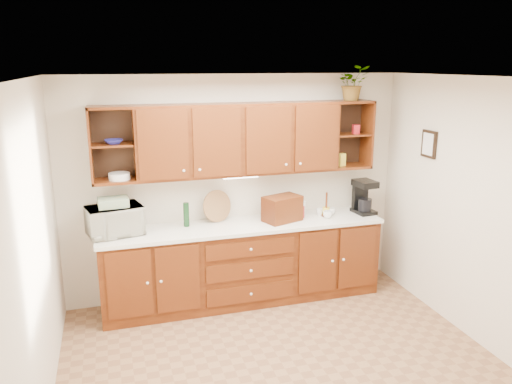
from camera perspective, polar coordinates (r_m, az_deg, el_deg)
floor at (r=4.85m, az=3.32°, el=-19.51°), size 4.00×4.00×0.00m
ceiling at (r=4.03m, az=3.87°, el=12.87°), size 4.00×4.00×0.00m
back_wall at (r=5.87m, az=-2.28°, el=0.57°), size 4.00×0.00×4.00m
left_wall at (r=4.07m, az=-24.12°, el=-7.12°), size 0.00×3.50×3.50m
right_wall at (r=5.27m, az=24.48°, el=-2.38°), size 0.00×3.50×3.50m
base_cabinets at (r=5.86m, az=-1.46°, el=-8.20°), size 3.20×0.60×0.90m
countertop at (r=5.69m, az=-1.47°, el=-3.87°), size 3.24×0.64×0.04m
upper_cabinets at (r=5.60m, az=-1.83°, el=6.09°), size 3.20×0.33×0.80m
undercabinet_light at (r=5.63m, az=-1.75°, el=1.75°), size 0.40×0.05×0.02m
framed_picture at (r=5.83m, az=19.17°, el=5.20°), size 0.03×0.24×0.30m
wicker_basket at (r=5.47m, az=-17.03°, el=-4.25°), size 0.27×0.27×0.15m
microwave at (r=5.50m, az=-15.86°, el=-3.15°), size 0.63×0.50×0.31m
towel_stack at (r=5.45m, az=-16.00°, el=-1.13°), size 0.32×0.25×0.09m
wine_bottle at (r=5.62m, az=-7.97°, el=-2.58°), size 0.08×0.08×0.27m
woven_tray at (r=5.80m, az=-4.44°, el=-3.26°), size 0.38×0.22×0.37m
bread_box at (r=5.76m, az=3.01°, el=-1.91°), size 0.49×0.39×0.29m
mug_tree at (r=6.02m, az=8.01°, el=-2.31°), size 0.27×0.26×0.29m
canister_red at (r=5.93m, az=5.06°, el=-2.25°), size 0.10×0.10×0.14m
canister_white at (r=5.95m, az=5.30°, el=-1.93°), size 0.08×0.08×0.19m
canister_yellow at (r=6.04m, az=8.01°, el=-2.20°), size 0.09×0.09×0.10m
coffee_maker at (r=6.20m, az=12.17°, el=-0.57°), size 0.25×0.31×0.41m
bowl_stack at (r=5.40m, az=-15.96°, el=5.55°), size 0.20×0.20×0.05m
plate_stack at (r=5.46m, az=-15.36°, el=1.75°), size 0.23×0.23×0.07m
pantry_box_yellow at (r=6.06m, az=9.74°, el=3.66°), size 0.10×0.09×0.15m
pantry_box_red at (r=6.08m, az=11.35°, el=7.06°), size 0.08×0.07×0.11m
potted_plant at (r=5.99m, az=11.00°, el=12.11°), size 0.39×0.34×0.40m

